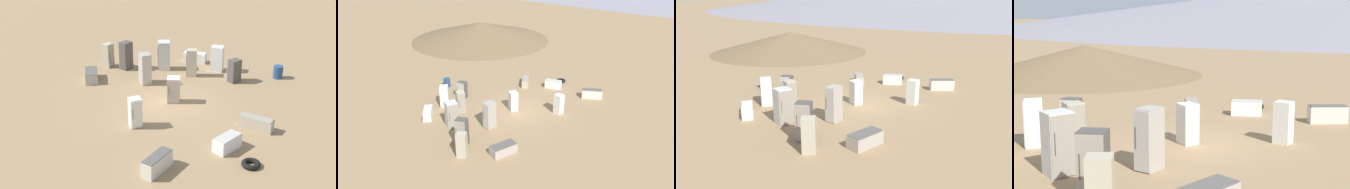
# 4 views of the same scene
# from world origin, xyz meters

# --- Properties ---
(ground_plane) EXTENTS (1000.00, 1000.00, 0.00)m
(ground_plane) POSITION_xyz_m (0.00, 0.00, 0.00)
(ground_plane) COLOR #937551
(discarded_fridge_0) EXTENTS (1.00, 1.01, 1.69)m
(discarded_fridge_0) POSITION_xyz_m (-5.25, -2.67, 0.85)
(discarded_fridge_0) COLOR white
(discarded_fridge_0) RESTS_ON ground_plane
(discarded_fridge_1) EXTENTS (0.92, 0.90, 1.48)m
(discarded_fridge_1) POSITION_xyz_m (-0.34, -0.08, 0.74)
(discarded_fridge_1) COLOR silver
(discarded_fridge_1) RESTS_ON ground_plane
(discarded_fridge_2) EXTENTS (1.06, 1.05, 1.91)m
(discarded_fridge_2) POSITION_xyz_m (-2.43, -4.77, 0.95)
(discarded_fridge_2) COLOR silver
(discarded_fridge_2) RESTS_ON ground_plane
(discarded_fridge_3) EXTENTS (1.54, 1.01, 0.70)m
(discarded_fridge_3) POSITION_xyz_m (0.20, 5.62, 0.35)
(discarded_fridge_3) COLOR white
(discarded_fridge_3) RESTS_ON ground_plane
(discarded_fridge_4) EXTENTS (1.74, 1.24, 0.78)m
(discarded_fridge_4) POSITION_xyz_m (3.90, 5.51, 0.39)
(discarded_fridge_4) COLOR beige
(discarded_fridge_4) RESTS_ON ground_plane
(discarded_fridge_5) EXTENTS (1.35, 1.81, 0.65)m
(discarded_fridge_5) POSITION_xyz_m (-2.25, 4.77, 0.32)
(discarded_fridge_5) COLOR #B2A88E
(discarded_fridge_5) RESTS_ON ground_plane
(discarded_fridge_6) EXTENTS (1.49, 1.56, 0.68)m
(discarded_fridge_6) POSITION_xyz_m (-4.91, -4.78, 0.34)
(discarded_fridge_6) COLOR white
(discarded_fridge_6) RESTS_ON ground_plane
(discarded_fridge_7) EXTENTS (1.31, 1.83, 0.64)m
(discarded_fridge_7) POSITION_xyz_m (2.47, -5.41, 0.32)
(discarded_fridge_7) COLOR #A89E93
(discarded_fridge_7) RESTS_ON ground_plane
(discarded_fridge_8) EXTENTS (0.87, 0.85, 1.77)m
(discarded_fridge_8) POSITION_xyz_m (-3.35, -2.83, 0.88)
(discarded_fridge_8) COLOR #B2A88E
(discarded_fridge_8) RESTS_ON ground_plane
(discarded_fridge_9) EXTENTS (0.88, 0.82, 1.86)m
(discarded_fridge_9) POSITION_xyz_m (-0.29, -6.09, 0.93)
(discarded_fridge_9) COLOR #4C4742
(discarded_fridge_9) RESTS_ON ground_plane
(discarded_fridge_10) EXTENTS (0.78, 0.68, 1.44)m
(discarded_fridge_10) POSITION_xyz_m (-5.10, -0.70, 0.72)
(discarded_fridge_10) COLOR #4C4742
(discarded_fridge_10) RESTS_ON ground_plane
(discarded_fridge_11) EXTENTS (0.70, 0.87, 1.92)m
(discarded_fridge_11) POSITION_xyz_m (-0.22, -3.29, 0.96)
(discarded_fridge_11) COLOR #A89E93
(discarded_fridge_11) RESTS_ON ground_plane
(discarded_fridge_12) EXTENTS (0.79, 0.80, 1.60)m
(discarded_fridge_12) POSITION_xyz_m (0.57, -7.06, 0.80)
(discarded_fridge_12) COLOR #B2A88E
(discarded_fridge_12) RESTS_ON ground_plane
(discarded_fridge_13) EXTENTS (0.69, 0.70, 1.56)m
(discarded_fridge_13) POSITION_xyz_m (2.84, 1.41, 0.78)
(discarded_fridge_13) COLOR silver
(discarded_fridge_13) RESTS_ON ground_plane
(scrap_tire) EXTENTS (0.85, 0.85, 0.24)m
(scrap_tire) POSITION_xyz_m (0.16, 7.30, 0.12)
(scrap_tire) COLOR black
(scrap_tire) RESTS_ON ground_plane
(rusty_barrel) EXTENTS (0.59, 0.59, 0.80)m
(rusty_barrel) POSITION_xyz_m (-7.87, 0.29, 0.40)
(rusty_barrel) COLOR navy
(rusty_barrel) RESTS_ON ground_plane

